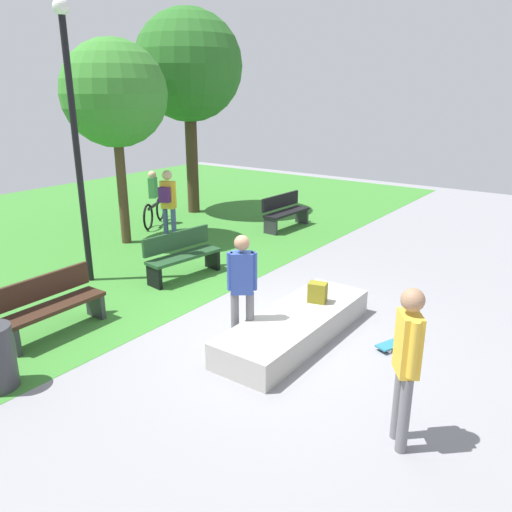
# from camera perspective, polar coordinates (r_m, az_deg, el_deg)

# --- Properties ---
(ground_plane) EXTENTS (28.00, 28.00, 0.00)m
(ground_plane) POSITION_cam_1_polar(r_m,az_deg,el_deg) (7.86, 1.60, -8.69)
(ground_plane) COLOR gray
(grass_lawn) EXTENTS (26.60, 12.46, 0.01)m
(grass_lawn) POSITION_cam_1_polar(r_m,az_deg,el_deg) (13.54, -26.65, 1.06)
(grass_lawn) COLOR #387A2D
(grass_lawn) RESTS_ON ground_plane
(concrete_ledge) EXTENTS (2.98, 0.98, 0.39)m
(concrete_ledge) POSITION_cam_1_polar(r_m,az_deg,el_deg) (7.63, 4.53, -7.95)
(concrete_ledge) COLOR #A8A59E
(concrete_ledge) RESTS_ON ground_plane
(backpack_on_ledge) EXTENTS (0.26, 0.32, 0.32)m
(backpack_on_ledge) POSITION_cam_1_polar(r_m,az_deg,el_deg) (7.94, 7.02, -4.14)
(backpack_on_ledge) COLOR olive
(backpack_on_ledge) RESTS_ON concrete_ledge
(skater_performing_trick) EXTENTS (0.38, 0.35, 1.77)m
(skater_performing_trick) POSITION_cam_1_polar(r_m,az_deg,el_deg) (5.31, 16.80, -10.88)
(skater_performing_trick) COLOR slate
(skater_performing_trick) RESTS_ON ground_plane
(skater_watching) EXTENTS (0.35, 0.38, 1.67)m
(skater_watching) POSITION_cam_1_polar(r_m,az_deg,el_deg) (7.14, -1.59, -3.00)
(skater_watching) COLOR slate
(skater_watching) RESTS_ON ground_plane
(skateboard_by_ledge) EXTENTS (0.82, 0.48, 0.08)m
(skateboard_by_ledge) POSITION_cam_1_polar(r_m,az_deg,el_deg) (7.74, 15.98, -9.35)
(skateboard_by_ledge) COLOR teal
(skateboard_by_ledge) RESTS_ON ground_plane
(park_bench_by_oak) EXTENTS (1.61, 0.51, 0.91)m
(park_bench_by_oak) POSITION_cam_1_polar(r_m,az_deg,el_deg) (8.26, -22.29, -5.06)
(park_bench_by_oak) COLOR #331E14
(park_bench_by_oak) RESTS_ON ground_plane
(park_bench_far_right) EXTENTS (1.65, 0.67, 0.91)m
(park_bench_far_right) POSITION_cam_1_polar(r_m,az_deg,el_deg) (10.06, -8.43, 0.24)
(park_bench_far_right) COLOR #1E4223
(park_bench_far_right) RESTS_ON ground_plane
(park_bench_near_lamppost) EXTENTS (1.62, 0.54, 0.91)m
(park_bench_near_lamppost) POSITION_cam_1_polar(r_m,az_deg,el_deg) (13.60, 3.30, 5.16)
(park_bench_near_lamppost) COLOR black
(park_bench_near_lamppost) RESTS_ON ground_plane
(tree_broad_elm) EXTENTS (2.39, 2.39, 4.70)m
(tree_broad_elm) POSITION_cam_1_polar(r_m,az_deg,el_deg) (12.28, -15.83, 17.26)
(tree_broad_elm) COLOR #4C3823
(tree_broad_elm) RESTS_ON grass_lawn
(tree_tall_oak) EXTENTS (3.10, 3.10, 5.79)m
(tree_tall_oak) POSITION_cam_1_polar(r_m,az_deg,el_deg) (15.30, -7.71, 20.54)
(tree_tall_oak) COLOR #42301E
(tree_tall_oak) RESTS_ON grass_lawn
(lamp_post) EXTENTS (0.28, 0.28, 5.04)m
(lamp_post) POSITION_cam_1_polar(r_m,az_deg,el_deg) (9.85, -20.03, 13.94)
(lamp_post) COLOR black
(lamp_post) RESTS_ON ground_plane
(pedestrian_with_backpack) EXTENTS (0.41, 0.42, 1.78)m
(pedestrian_with_backpack) POSITION_cam_1_polar(r_m,az_deg,el_deg) (12.27, -10.00, 6.32)
(pedestrian_with_backpack) COLOR #3F5184
(pedestrian_with_backpack) RESTS_ON ground_plane
(cyclist_on_bicycle) EXTENTS (1.62, 0.93, 1.52)m
(cyclist_on_bicycle) POSITION_cam_1_polar(r_m,az_deg,el_deg) (14.28, -11.55, 6.07)
(cyclist_on_bicycle) COLOR black
(cyclist_on_bicycle) RESTS_ON ground_plane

